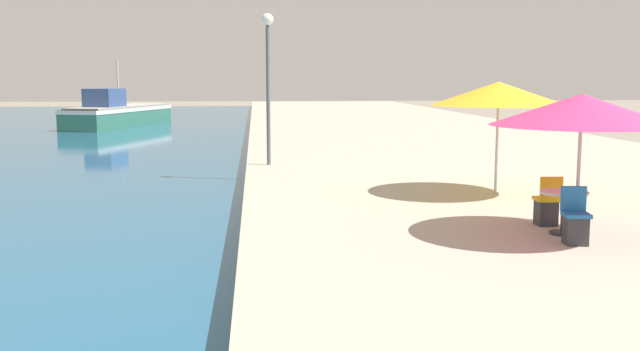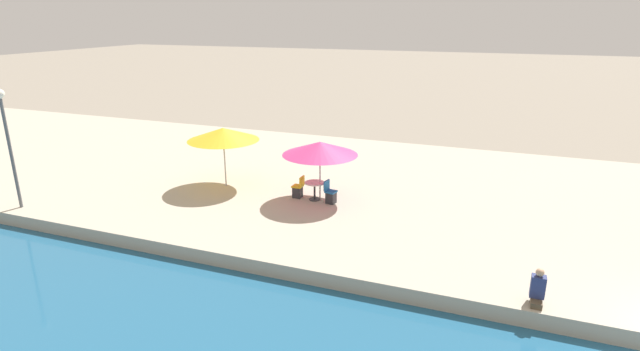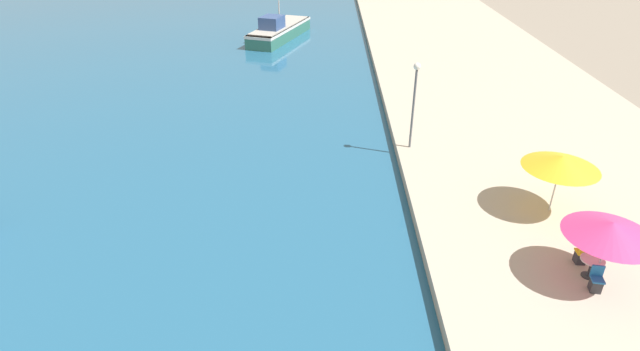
% 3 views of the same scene
% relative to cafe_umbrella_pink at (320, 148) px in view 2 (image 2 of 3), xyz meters
% --- Properties ---
extents(cafe_umbrella_pink, '(2.99, 2.99, 2.38)m').
position_rel_cafe_umbrella_pink_xyz_m(cafe_umbrella_pink, '(0.00, 0.00, 0.00)').
color(cafe_umbrella_pink, '#B7B7B7').
rests_on(cafe_umbrella_pink, quay_promenade).
extents(cafe_umbrella_white, '(3.04, 3.04, 2.56)m').
position_rel_cafe_umbrella_pink_xyz_m(cafe_umbrella_white, '(0.13, 4.44, 0.17)').
color(cafe_umbrella_white, '#B7B7B7').
rests_on(cafe_umbrella_white, quay_promenade).
extents(cafe_table, '(0.80, 0.80, 0.74)m').
position_rel_cafe_umbrella_pink_xyz_m(cafe_table, '(-0.15, 0.17, -1.59)').
color(cafe_table, '#333338').
rests_on(cafe_table, quay_promenade).
extents(cafe_chair_left, '(0.41, 0.44, 0.91)m').
position_rel_cafe_umbrella_pink_xyz_m(cafe_chair_left, '(-0.14, 0.90, -1.80)').
color(cafe_chair_left, '#2D2D33').
rests_on(cafe_chair_left, quay_promenade).
extents(cafe_chair_right, '(0.46, 0.49, 0.91)m').
position_rel_cafe_umbrella_pink_xyz_m(cafe_chair_right, '(-0.27, -0.54, -1.80)').
color(cafe_chair_right, '#2D2D33').
rests_on(cafe_chair_right, quay_promenade).
extents(person_at_quay, '(0.53, 0.36, 0.97)m').
position_rel_cafe_umbrella_pink_xyz_m(person_at_quay, '(-5.14, -7.93, -1.70)').
color(person_at_quay, brown).
rests_on(person_at_quay, quay_promenade).
extents(lamppost, '(0.36, 0.36, 4.56)m').
position_rel_cafe_umbrella_pink_xyz_m(lamppost, '(-4.94, 10.50, 0.97)').
color(lamppost, '#565B60').
rests_on(lamppost, quay_promenade).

